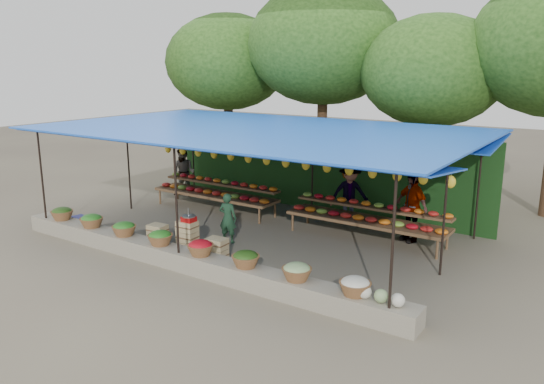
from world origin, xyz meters
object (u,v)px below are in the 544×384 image
Objects in this scene: blue_crate_back at (59,217)px; blue_crate_front at (81,221)px; crate_counter at (187,239)px; weighing_scale at (189,218)px; vendor_seated at (228,218)px.

blue_crate_front is at bearing -7.48° from blue_crate_back.
weighing_scale is (0.09, 0.00, 0.54)m from crate_counter.
vendor_seated is at bearing 2.84° from blue_crate_back.
blue_crate_front is at bearing 3.36° from vendor_seated.
weighing_scale reaches higher than blue_crate_back.
blue_crate_back is (-5.18, -1.25, -0.50)m from vendor_seated.
blue_crate_back is at bearing 1.23° from vendor_seated.
blue_crate_back is at bearing -178.19° from crate_counter.
weighing_scale is 0.73× the size of blue_crate_front.
weighing_scale is at bearing 62.95° from vendor_seated.
crate_counter is 0.55m from weighing_scale.
crate_counter is 4.80m from blue_crate_back.
vendor_seated is 2.90× the size of blue_crate_back.
vendor_seated reaches higher than weighing_scale.
crate_counter is 5.18× the size of blue_crate_front.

